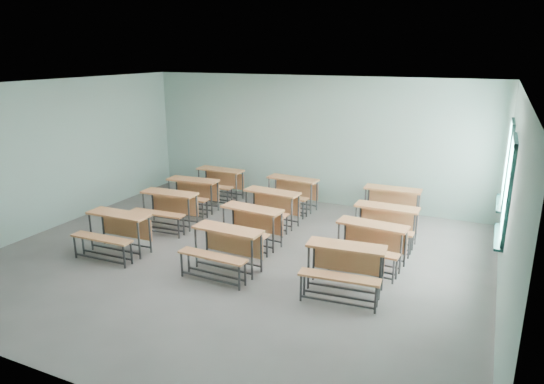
{
  "coord_description": "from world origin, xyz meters",
  "views": [
    {
      "loc": [
        4.16,
        -7.42,
        3.77
      ],
      "look_at": [
        0.18,
        1.2,
        1.0
      ],
      "focal_mm": 32.0,
      "sensor_mm": 36.0,
      "label": 1
    }
  ],
  "objects": [
    {
      "name": "desk_unit_r1c1",
      "position": [
        -0.03,
        0.58,
        0.53
      ],
      "size": [
        1.32,
        0.94,
        0.79
      ],
      "rotation": [
        0.0,
        0.0,
        -0.08
      ],
      "color": "#C47A47",
      "rests_on": "ground"
    },
    {
      "name": "desk_unit_r1c0",
      "position": [
        -2.18,
        0.8,
        0.53
      ],
      "size": [
        1.31,
        0.92,
        0.79
      ],
      "rotation": [
        0.0,
        0.0,
        0.06
      ],
      "color": "#C47A47",
      "rests_on": "ground"
    },
    {
      "name": "desk_unit_r0c1",
      "position": [
        0.11,
        -0.63,
        0.53
      ],
      "size": [
        1.29,
        0.89,
        0.79
      ],
      "rotation": [
        0.0,
        0.0,
        -0.03
      ],
      "color": "#C47A47",
      "rests_on": "ground"
    },
    {
      "name": "desk_unit_r2c2",
      "position": [
        2.38,
        1.8,
        0.53
      ],
      "size": [
        1.26,
        0.85,
        0.79
      ],
      "rotation": [
        0.0,
        0.0,
        -0.0
      ],
      "color": "#C47A47",
      "rests_on": "ground"
    },
    {
      "name": "desk_unit_r3c0",
      "position": [
        -2.28,
        3.15,
        0.53
      ],
      "size": [
        1.28,
        0.88,
        0.79
      ],
      "rotation": [
        0.0,
        0.0,
        -0.03
      ],
      "color": "#C47A47",
      "rests_on": "ground"
    },
    {
      "name": "room",
      "position": [
        0.08,
        0.03,
        1.6
      ],
      "size": [
        9.04,
        8.04,
        3.24
      ],
      "color": "slate",
      "rests_on": "ground"
    },
    {
      "name": "desk_unit_r0c2",
      "position": [
        2.24,
        -0.5,
        0.53
      ],
      "size": [
        1.33,
        0.96,
        0.79
      ],
      "rotation": [
        0.0,
        0.0,
        0.09
      ],
      "color": "#C47A47",
      "rests_on": "ground"
    },
    {
      "name": "desk_unit_r1c2",
      "position": [
        2.36,
        0.67,
        0.53
      ],
      "size": [
        1.31,
        0.92,
        0.79
      ],
      "rotation": [
        0.0,
        0.0,
        -0.07
      ],
      "color": "#C47A47",
      "rests_on": "ground"
    },
    {
      "name": "desk_unit_r0c0",
      "position": [
        -2.2,
        -0.8,
        0.53
      ],
      "size": [
        1.28,
        0.88,
        0.79
      ],
      "rotation": [
        0.0,
        0.0,
        0.03
      ],
      "color": "#C47A47",
      "rests_on": "ground"
    },
    {
      "name": "desk_unit_r2c1",
      "position": [
        -0.17,
        1.83,
        0.53
      ],
      "size": [
        1.31,
        0.93,
        0.79
      ],
      "rotation": [
        0.0,
        0.0,
        -0.07
      ],
      "color": "#C47A47",
      "rests_on": "ground"
    },
    {
      "name": "desk_unit_r3c1",
      "position": [
        -0.19,
        3.08,
        0.53
      ],
      "size": [
        1.32,
        0.94,
        0.79
      ],
      "rotation": [
        0.0,
        0.0,
        -0.08
      ],
      "color": "#C47A47",
      "rests_on": "ground"
    },
    {
      "name": "desk_unit_r3c2",
      "position": [
        2.23,
        3.19,
        0.53
      ],
      "size": [
        1.28,
        0.88,
        0.79
      ],
      "rotation": [
        0.0,
        0.0,
        0.03
      ],
      "color": "#C47A47",
      "rests_on": "ground"
    },
    {
      "name": "desk_unit_r2c0",
      "position": [
        -2.33,
        1.95,
        0.53
      ],
      "size": [
        1.31,
        0.93,
        0.79
      ],
      "rotation": [
        0.0,
        0.0,
        0.07
      ],
      "color": "#C47A47",
      "rests_on": "ground"
    }
  ]
}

